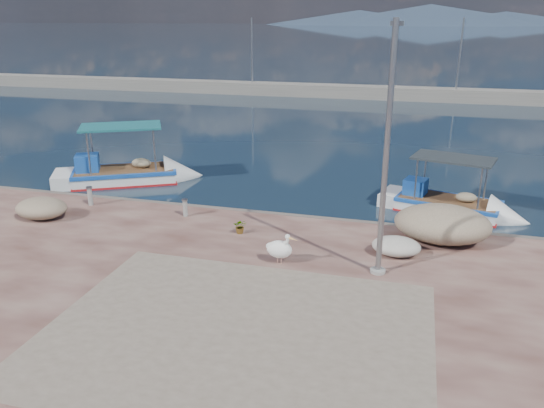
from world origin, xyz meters
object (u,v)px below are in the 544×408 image
(boat_right, at_px, (446,207))
(lamp_post, at_px, (386,162))
(bollard_near, at_px, (185,207))
(pelican, at_px, (280,249))
(boat_left, at_px, (124,177))

(boat_right, distance_m, lamp_post, 8.41)
(boat_right, bearing_deg, bollard_near, -139.98)
(pelican, bearing_deg, lamp_post, 20.18)
(boat_right, xyz_separation_m, lamp_post, (-2.20, -7.28, 3.59))
(boat_left, bearing_deg, boat_right, -29.22)
(pelican, bearing_deg, boat_left, 158.10)
(lamp_post, bearing_deg, boat_left, 149.22)
(boat_right, relative_size, bollard_near, 8.65)
(pelican, relative_size, bollard_near, 1.56)
(boat_right, bearing_deg, lamp_post, -92.20)
(boat_right, bearing_deg, boat_left, -166.41)
(boat_right, distance_m, bollard_near, 10.53)
(boat_left, bearing_deg, lamp_post, -59.01)
(pelican, relative_size, lamp_post, 0.15)
(lamp_post, bearing_deg, bollard_near, 159.20)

